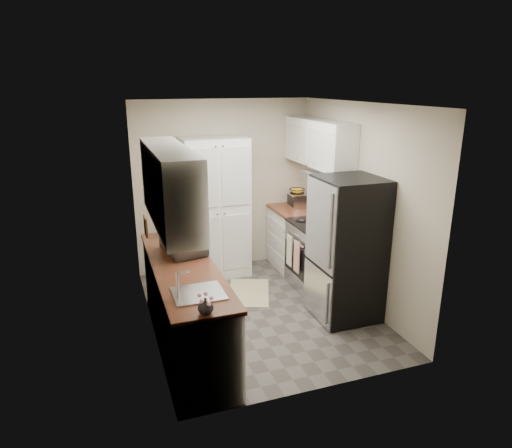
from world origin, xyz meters
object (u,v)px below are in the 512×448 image
at_px(wine_bottle, 165,227).
at_px(refrigerator, 347,249).
at_px(electric_range, 318,255).
at_px(toaster_oven, 299,200).
at_px(microwave, 184,239).
at_px(pantry_cabinet, 216,208).

bearing_deg(wine_bottle, refrigerator, -23.65).
distance_m(electric_range, toaster_oven, 1.07).
height_order(refrigerator, wine_bottle, refrigerator).
relative_size(refrigerator, microwave, 3.01).
xyz_separation_m(pantry_cabinet, wine_bottle, (-0.83, -0.86, 0.07)).
relative_size(pantry_cabinet, toaster_oven, 5.70).
xyz_separation_m(pantry_cabinet, toaster_oven, (1.29, -0.02, 0.02)).
bearing_deg(pantry_cabinet, microwave, -117.26).
relative_size(refrigerator, toaster_oven, 4.85).
bearing_deg(wine_bottle, microwave, -76.51).
distance_m(electric_range, refrigerator, 0.88).
distance_m(pantry_cabinet, wine_bottle, 1.20).
distance_m(electric_range, microwave, 2.03).
xyz_separation_m(microwave, toaster_oven, (2.00, 1.36, -0.05)).
xyz_separation_m(electric_range, wine_bottle, (-2.01, 0.06, 0.59)).
distance_m(pantry_cabinet, refrigerator, 2.07).
bearing_deg(microwave, pantry_cabinet, -38.02).
distance_m(electric_range, wine_bottle, 2.10).
xyz_separation_m(refrigerator, microwave, (-1.85, 0.35, 0.23)).
relative_size(pantry_cabinet, wine_bottle, 6.54).
height_order(electric_range, wine_bottle, wine_bottle).
relative_size(pantry_cabinet, refrigerator, 1.18).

